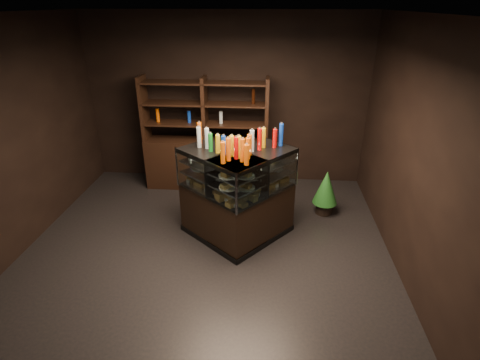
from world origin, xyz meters
name	(u,v)px	position (x,y,z in m)	size (l,w,h in m)	color
ground	(206,253)	(0.00, 0.00, 0.00)	(5.00, 5.00, 0.00)	black
room_shell	(199,115)	(0.00, 0.00, 1.94)	(5.02, 5.02, 3.01)	black
display_case	(237,211)	(0.39, 0.41, 0.45)	(1.70, 1.31, 1.32)	black
food_display	(237,177)	(0.39, 0.41, 0.98)	(1.35, 0.95, 0.41)	#BF9344
bottles_top	(237,143)	(0.39, 0.42, 1.45)	(1.18, 0.81, 0.30)	silver
potted_conifer	(326,187)	(1.72, 1.24, 0.48)	(0.39, 0.39, 0.84)	black
back_shelving	(207,155)	(-0.31, 2.05, 0.61)	(2.17, 0.43, 2.00)	black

